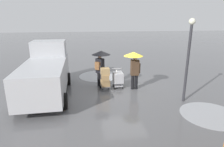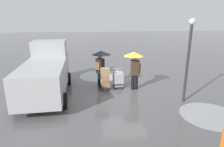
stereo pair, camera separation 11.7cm
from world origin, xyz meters
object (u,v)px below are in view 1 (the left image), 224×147
shopping_cart_vendor (118,78)px  pedestrian_pink_side (134,62)px  pedestrian_black_side (100,60)px  cargo_van_parked_right (46,72)px  street_lamp (189,52)px  hand_dolly_boxes (105,78)px

shopping_cart_vendor → pedestrian_pink_side: bearing=153.5°
shopping_cart_vendor → pedestrian_black_side: 1.41m
cargo_van_parked_right → pedestrian_pink_side: (-4.62, -0.09, 0.41)m
cargo_van_parked_right → pedestrian_black_side: (-2.85, -0.73, 0.39)m
shopping_cart_vendor → street_lamp: 4.07m
street_lamp → pedestrian_pink_side: bearing=-43.6°
pedestrian_pink_side → pedestrian_black_side: 1.88m
cargo_van_parked_right → shopping_cart_vendor: size_ratio=5.17×
hand_dolly_boxes → pedestrian_pink_side: size_ratio=0.61×
pedestrian_black_side → street_lamp: 4.63m
hand_dolly_boxes → pedestrian_black_side: 1.04m
shopping_cart_vendor → pedestrian_black_side: bearing=-13.5°
hand_dolly_boxes → shopping_cart_vendor: bearing=-158.6°
hand_dolly_boxes → street_lamp: bearing=150.6°
street_lamp → shopping_cart_vendor: bearing=-39.4°
shopping_cart_vendor → street_lamp: street_lamp is taller
shopping_cart_vendor → cargo_van_parked_right: bearing=7.4°
cargo_van_parked_right → street_lamp: bearing=164.7°
cargo_van_parked_right → pedestrian_black_side: bearing=-165.7°
shopping_cart_vendor → pedestrian_pink_side: (-0.81, 0.40, 1.02)m
street_lamp → pedestrian_black_side: bearing=-34.0°
pedestrian_pink_side → shopping_cart_vendor: bearing=-26.5°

